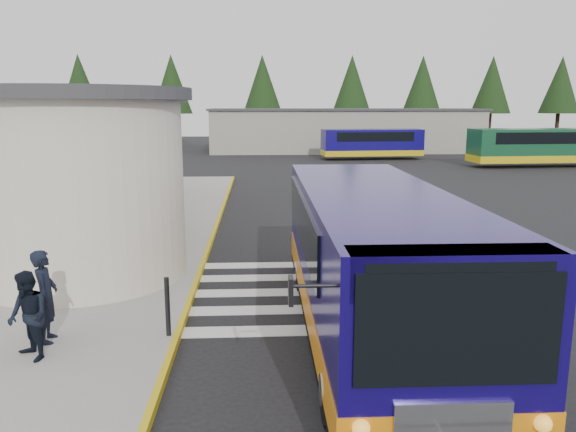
{
  "coord_description": "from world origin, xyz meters",
  "views": [
    {
      "loc": [
        -2.41,
        -13.95,
        4.52
      ],
      "look_at": [
        -1.73,
        -0.5,
        1.86
      ],
      "focal_mm": 35.0,
      "sensor_mm": 36.0,
      "label": 1
    }
  ],
  "objects_px": {
    "pedestrian_a": "(46,296)",
    "far_bus_a": "(372,143)",
    "far_bus_b": "(534,145)",
    "bollard": "(168,307)",
    "transit_bus": "(373,267)",
    "pedestrian_b": "(28,316)"
  },
  "relations": [
    {
      "from": "pedestrian_a",
      "to": "far_bus_b",
      "type": "relative_size",
      "value": 0.18
    },
    {
      "from": "bollard",
      "to": "far_bus_a",
      "type": "bearing_deg",
      "value": 73.03
    },
    {
      "from": "transit_bus",
      "to": "far_bus_a",
      "type": "distance_m",
      "value": 37.59
    },
    {
      "from": "bollard",
      "to": "far_bus_b",
      "type": "relative_size",
      "value": 0.12
    },
    {
      "from": "pedestrian_b",
      "to": "far_bus_a",
      "type": "bearing_deg",
      "value": 115.95
    },
    {
      "from": "pedestrian_a",
      "to": "far_bus_a",
      "type": "height_order",
      "value": "far_bus_a"
    },
    {
      "from": "transit_bus",
      "to": "far_bus_b",
      "type": "height_order",
      "value": "transit_bus"
    },
    {
      "from": "bollard",
      "to": "far_bus_a",
      "type": "distance_m",
      "value": 38.79
    },
    {
      "from": "far_bus_a",
      "to": "far_bus_b",
      "type": "distance_m",
      "value": 12.65
    },
    {
      "from": "far_bus_a",
      "to": "bollard",
      "type": "bearing_deg",
      "value": 158.99
    },
    {
      "from": "bollard",
      "to": "far_bus_a",
      "type": "relative_size",
      "value": 0.14
    },
    {
      "from": "far_bus_b",
      "to": "pedestrian_a",
      "type": "bearing_deg",
      "value": 138.1
    },
    {
      "from": "pedestrian_b",
      "to": "far_bus_b",
      "type": "relative_size",
      "value": 0.17
    },
    {
      "from": "pedestrian_a",
      "to": "far_bus_a",
      "type": "distance_m",
      "value": 39.62
    },
    {
      "from": "pedestrian_a",
      "to": "far_bus_a",
      "type": "xyz_separation_m",
      "value": [
        13.53,
        37.24,
        0.38
      ]
    },
    {
      "from": "pedestrian_a",
      "to": "pedestrian_b",
      "type": "bearing_deg",
      "value": 169.29
    },
    {
      "from": "pedestrian_b",
      "to": "bollard",
      "type": "height_order",
      "value": "pedestrian_b"
    },
    {
      "from": "pedestrian_a",
      "to": "far_bus_b",
      "type": "distance_m",
      "value": 39.3
    },
    {
      "from": "transit_bus",
      "to": "pedestrian_a",
      "type": "height_order",
      "value": "transit_bus"
    },
    {
      "from": "far_bus_b",
      "to": "pedestrian_b",
      "type": "bearing_deg",
      "value": 138.78
    },
    {
      "from": "transit_bus",
      "to": "bollard",
      "type": "distance_m",
      "value": 4.06
    },
    {
      "from": "pedestrian_b",
      "to": "far_bus_a",
      "type": "xyz_separation_m",
      "value": [
        13.55,
        38.02,
        0.47
      ]
    }
  ]
}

